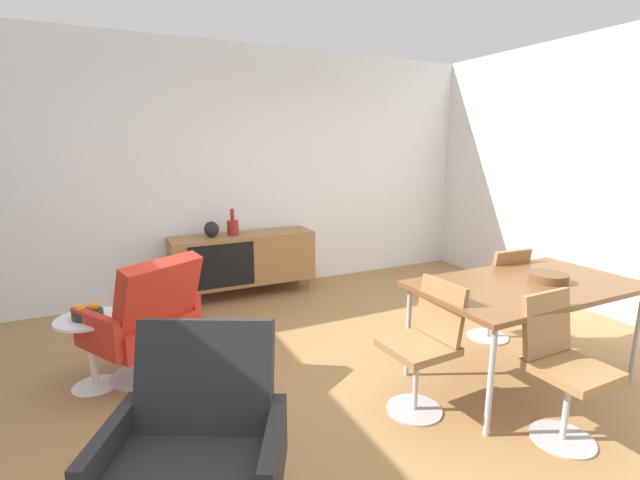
% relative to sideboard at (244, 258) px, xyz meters
% --- Properties ---
extents(ground_plane, '(8.32, 8.32, 0.00)m').
position_rel_sideboard_xyz_m(ground_plane, '(-0.02, -2.30, -0.44)').
color(ground_plane, '#9E7242').
extents(wall_back, '(6.80, 0.12, 2.80)m').
position_rel_sideboard_xyz_m(wall_back, '(-0.02, 0.30, 0.96)').
color(wall_back, white).
rests_on(wall_back, ground_plane).
extents(wall_right, '(0.12, 5.60, 2.80)m').
position_rel_sideboard_xyz_m(wall_right, '(3.18, -2.30, 0.96)').
color(wall_right, white).
rests_on(wall_right, ground_plane).
extents(sideboard, '(1.60, 0.45, 0.72)m').
position_rel_sideboard_xyz_m(sideboard, '(0.00, 0.00, 0.00)').
color(sideboard, olive).
rests_on(sideboard, ground_plane).
extents(vase_cobalt, '(0.13, 0.13, 0.29)m').
position_rel_sideboard_xyz_m(vase_cobalt, '(-0.11, 0.00, 0.38)').
color(vase_cobalt, maroon).
rests_on(vase_cobalt, sideboard).
extents(vase_sculptural_dark, '(0.16, 0.16, 0.17)m').
position_rel_sideboard_xyz_m(vase_sculptural_dark, '(-0.35, 0.00, 0.37)').
color(vase_sculptural_dark, black).
rests_on(vase_sculptural_dark, sideboard).
extents(dining_table, '(1.60, 0.90, 0.74)m').
position_rel_sideboard_xyz_m(dining_table, '(1.30, -2.69, 0.26)').
color(dining_table, brown).
rests_on(dining_table, ground_plane).
extents(wooden_bowl_on_table, '(0.26, 0.26, 0.06)m').
position_rel_sideboard_xyz_m(wooden_bowl_on_table, '(1.47, -2.73, 0.33)').
color(wooden_bowl_on_table, brown).
rests_on(wooden_bowl_on_table, dining_table).
extents(dining_chair_back_right, '(0.42, 0.44, 0.86)m').
position_rel_sideboard_xyz_m(dining_chair_back_right, '(1.65, -2.13, 0.03)').
color(dining_chair_back_right, '#9E7042').
rests_on(dining_chair_back_right, ground_plane).
extents(dining_chair_front_left, '(0.41, 0.43, 0.86)m').
position_rel_sideboard_xyz_m(dining_chair_front_left, '(0.95, -3.25, 0.03)').
color(dining_chair_front_left, '#9E7042').
rests_on(dining_chair_front_left, ground_plane).
extents(dining_chair_near_window, '(0.44, 0.42, 0.86)m').
position_rel_sideboard_xyz_m(dining_chair_near_window, '(0.41, -2.69, 0.03)').
color(dining_chair_near_window, '#9E7042').
rests_on(dining_chair_near_window, ground_plane).
extents(lounge_chair_red, '(0.89, 0.88, 0.95)m').
position_rel_sideboard_xyz_m(lounge_chair_red, '(-1.16, -1.51, 0.03)').
color(lounge_chair_red, red).
rests_on(lounge_chair_red, ground_plane).
extents(armchair_black_shell, '(0.87, 0.86, 0.95)m').
position_rel_sideboard_xyz_m(armchair_black_shell, '(-1.09, -3.06, 0.03)').
color(armchair_black_shell, '#262628').
rests_on(armchair_black_shell, ground_plane).
extents(side_table_round, '(0.44, 0.44, 0.52)m').
position_rel_sideboard_xyz_m(side_table_round, '(-1.53, -1.44, -0.12)').
color(side_table_round, white).
rests_on(side_table_round, ground_plane).
extents(fruit_bowl, '(0.20, 0.20, 0.11)m').
position_rel_sideboard_xyz_m(fruit_bowl, '(-1.53, -1.44, 0.12)').
color(fruit_bowl, '#262628').
rests_on(fruit_bowl, side_table_round).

